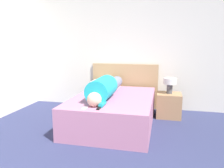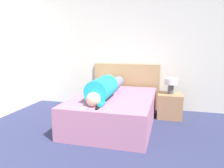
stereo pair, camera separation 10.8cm
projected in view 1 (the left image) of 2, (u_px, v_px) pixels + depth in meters
name	position (u px, v px, depth m)	size (l,w,h in m)	color
wall_back	(134.00, 51.00, 4.91)	(6.13, 0.06, 2.60)	silver
bed	(114.00, 110.00, 4.00)	(1.39, 2.00, 0.52)	#B2708E
headboard	(124.00, 86.00, 5.03)	(1.51, 0.04, 1.01)	tan
nightstand	(169.00, 105.00, 4.39)	(0.47, 0.46, 0.48)	#A37A51
table_lamp	(170.00, 83.00, 4.31)	(0.25, 0.25, 0.31)	#4C4C51
person_lying	(105.00, 88.00, 3.86)	(0.38, 1.79, 0.38)	#DBB293
pillow_near_headboard	(106.00, 84.00, 4.76)	(0.59, 0.39, 0.14)	silver
tv_remote	(99.00, 108.00, 3.17)	(0.04, 0.15, 0.02)	black
cell_phone	(85.00, 108.00, 3.18)	(0.06, 0.13, 0.01)	#B2B7BC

